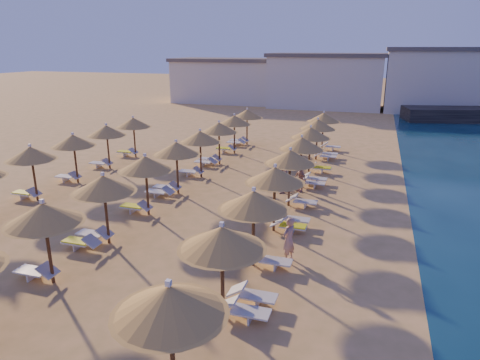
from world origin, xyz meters
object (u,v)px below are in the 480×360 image
(parasol_row_west, at_px, (162,156))
(beachgoer_a, at_px, (288,239))
(parasol_row_east, at_px, (283,166))
(beachgoer_b, at_px, (281,176))
(beachgoer_c, at_px, (300,179))

(parasol_row_west, xyz_separation_m, beachgoer_a, (7.64, -4.35, -1.70))
(parasol_row_east, bearing_deg, beachgoer_b, 103.16)
(parasol_row_east, bearing_deg, parasol_row_west, 180.00)
(beachgoer_a, bearing_deg, parasol_row_east, -139.95)
(parasol_row_west, bearing_deg, beachgoer_b, 33.53)
(beachgoer_b, bearing_deg, beachgoer_c, 116.21)
(beachgoer_c, bearing_deg, beachgoer_b, -112.16)
(parasol_row_east, xyz_separation_m, parasol_row_west, (-6.44, 0.00, 0.00))
(beachgoer_a, height_order, beachgoer_c, beachgoer_a)
(parasol_row_west, xyz_separation_m, beachgoer_c, (6.59, 4.25, -1.85))
(parasol_row_east, relative_size, beachgoer_c, 21.98)
(beachgoer_c, bearing_deg, parasol_row_east, -53.03)
(beachgoer_c, bearing_deg, parasol_row_west, -108.16)
(parasol_row_west, bearing_deg, beachgoer_a, -29.65)
(parasol_row_west, distance_m, beachgoer_a, 8.96)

